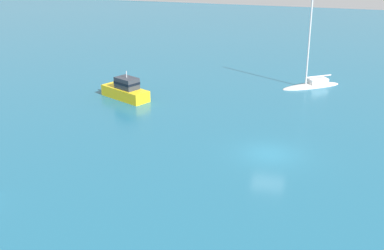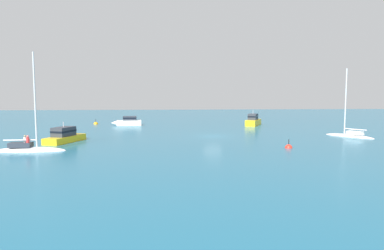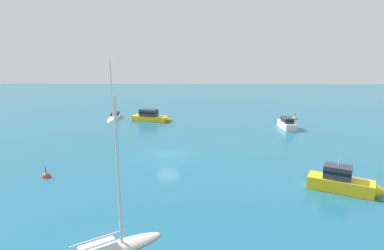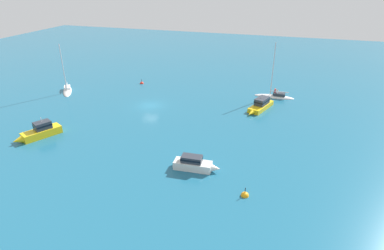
# 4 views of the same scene
# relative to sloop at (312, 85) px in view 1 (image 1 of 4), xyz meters

# --- Properties ---
(ground_plane) EXTENTS (160.00, 160.00, 0.00)m
(ground_plane) POSITION_rel_sloop_xyz_m (19.09, -2.03, -0.23)
(ground_plane) COLOR #1E607F
(sloop) EXTENTS (5.28, 6.54, 9.90)m
(sloop) POSITION_rel_sloop_xyz_m (0.00, 0.00, 0.00)
(sloop) COLOR silver
(sloop) RESTS_ON ground
(cabin_cruiser_1) EXTENTS (4.37, 6.57, 2.90)m
(cabin_cruiser_1) POSITION_rel_sloop_xyz_m (9.10, -18.02, 0.62)
(cabin_cruiser_1) COLOR yellow
(cabin_cruiser_1) RESTS_ON ground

